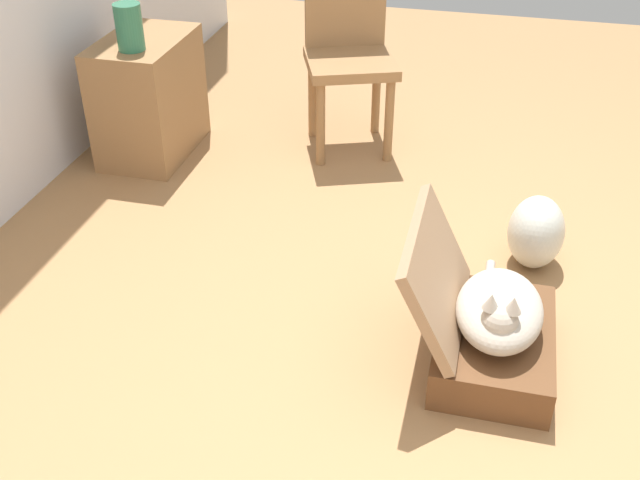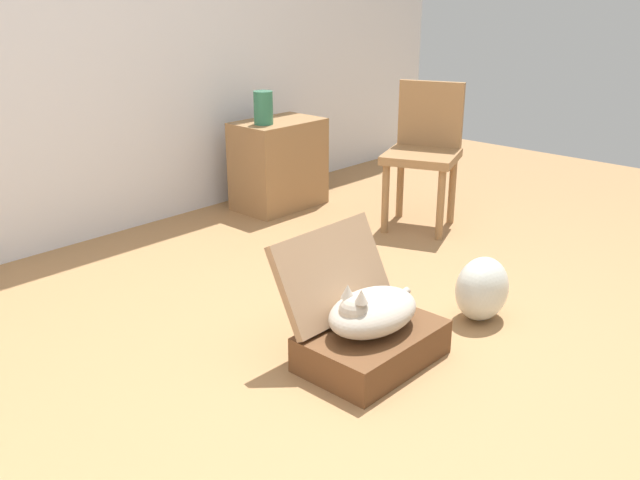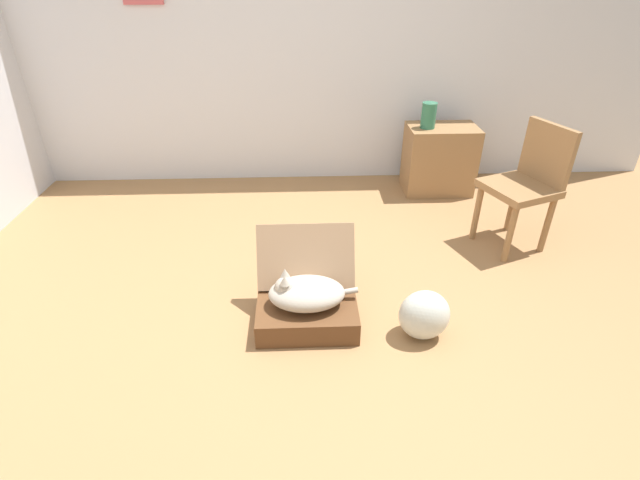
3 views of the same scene
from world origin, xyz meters
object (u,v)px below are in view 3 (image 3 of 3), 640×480
at_px(suitcase_base, 307,314).
at_px(cat, 305,293).
at_px(vase_tall, 429,115).
at_px(chair, 527,182).
at_px(side_table, 439,159).
at_px(plastic_bag_white, 424,315).

relative_size(suitcase_base, cat, 1.12).
relative_size(vase_tall, chair, 0.24).
relative_size(cat, chair, 0.57).
bearing_deg(suitcase_base, side_table, 55.91).
height_order(plastic_bag_white, side_table, side_table).
distance_m(suitcase_base, chair, 1.79).
relative_size(plastic_bag_white, side_table, 0.50).
distance_m(cat, side_table, 2.13).
bearing_deg(side_table, vase_tall, -170.94).
xyz_separation_m(suitcase_base, chair, (1.53, 0.83, 0.41)).
height_order(suitcase_base, chair, chair).
distance_m(side_table, vase_tall, 0.42).
height_order(cat, vase_tall, vase_tall).
relative_size(suitcase_base, chair, 0.64).
bearing_deg(chair, suitcase_base, -82.49).
xyz_separation_m(side_table, chair, (0.34, -0.92, 0.19)).
bearing_deg(vase_tall, cat, -121.27).
distance_m(suitcase_base, side_table, 2.13).
distance_m(vase_tall, chair, 1.04).
bearing_deg(suitcase_base, chair, 28.61).
xyz_separation_m(suitcase_base, cat, (-0.01, 0.00, 0.15)).
relative_size(cat, side_table, 0.86).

